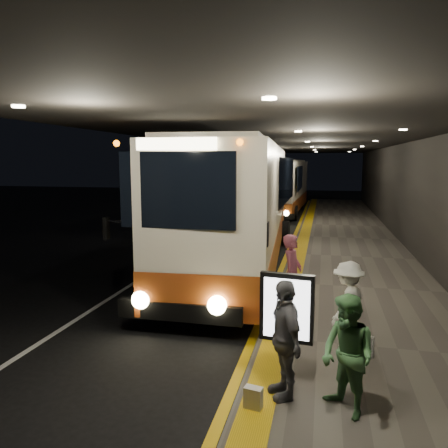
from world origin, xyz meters
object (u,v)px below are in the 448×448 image
(passenger_waiting_green, at_px, (348,356))
(stanchion_post, at_px, (293,283))
(coach_main, at_px, (239,211))
(info_sign, at_px, (287,310))
(bag_plain, at_px, (253,398))
(passenger_waiting_white, at_px, (348,304))
(passenger_boarding, at_px, (292,274))
(bag_polka, at_px, (365,346))
(coach_second, at_px, (283,189))
(passenger_waiting_grey, at_px, (284,339))

(passenger_waiting_green, height_order, stanchion_post, passenger_waiting_green)
(coach_main, xyz_separation_m, info_sign, (2.29, -8.00, -0.61))
(bag_plain, bearing_deg, passenger_waiting_white, 61.59)
(info_sign, height_order, stanchion_post, info_sign)
(passenger_boarding, height_order, bag_plain, passenger_boarding)
(bag_polka, relative_size, info_sign, 0.21)
(coach_second, bearing_deg, stanchion_post, -82.19)
(passenger_waiting_green, height_order, passenger_waiting_grey, passenger_waiting_grey)
(passenger_boarding, bearing_deg, info_sign, -166.53)
(passenger_boarding, bearing_deg, stanchion_post, 12.15)
(coach_main, height_order, bag_plain, coach_main)
(coach_main, distance_m, passenger_waiting_white, 7.15)
(passenger_waiting_white, bearing_deg, passenger_waiting_grey, 1.49)
(coach_main, xyz_separation_m, passenger_waiting_grey, (2.30, -8.38, -0.92))
(passenger_waiting_green, xyz_separation_m, passenger_waiting_white, (0.12, 2.39, -0.03))
(passenger_waiting_grey, distance_m, info_sign, 0.49)
(bag_polka, height_order, info_sign, info_sign)
(passenger_waiting_white, distance_m, bag_polka, 0.82)
(coach_second, height_order, bag_polka, coach_second)
(info_sign, distance_m, stanchion_post, 3.96)
(passenger_waiting_grey, height_order, bag_plain, passenger_waiting_grey)
(passenger_waiting_white, xyz_separation_m, passenger_waiting_grey, (-1.00, -2.12, 0.08))
(passenger_boarding, xyz_separation_m, bag_polka, (1.46, -2.03, -0.73))
(coach_main, bearing_deg, info_sign, -77.64)
(passenger_boarding, xyz_separation_m, passenger_waiting_white, (1.16, -1.59, -0.10))
(coach_main, bearing_deg, bag_polka, -65.42)
(coach_second, xyz_separation_m, passenger_waiting_green, (3.15, -24.62, -0.74))
(bag_polka, bearing_deg, bag_plain, -128.40)
(passenger_waiting_green, distance_m, bag_polka, 2.10)
(coach_main, distance_m, info_sign, 8.34)
(passenger_boarding, bearing_deg, bag_plain, -172.27)
(coach_second, relative_size, passenger_boarding, 6.34)
(passenger_waiting_grey, relative_size, bag_polka, 4.80)
(bag_polka, bearing_deg, passenger_waiting_green, -101.95)
(passenger_waiting_white, height_order, stanchion_post, passenger_waiting_white)
(stanchion_post, bearing_deg, coach_second, 95.95)
(passenger_waiting_white, distance_m, info_sign, 2.05)
(passenger_waiting_green, height_order, passenger_waiting_white, passenger_waiting_green)
(passenger_waiting_green, relative_size, stanchion_post, 1.61)
(passenger_boarding, xyz_separation_m, bag_plain, (-0.23, -4.16, -0.76))
(passenger_waiting_white, bearing_deg, coach_main, -125.34)
(coach_main, bearing_deg, bag_plain, -81.40)
(coach_main, relative_size, stanchion_post, 12.58)
(coach_main, relative_size, bag_polka, 35.60)
(passenger_waiting_white, bearing_deg, stanchion_post, -124.58)
(passenger_waiting_green, bearing_deg, bag_polka, 127.79)
(coach_second, relative_size, passenger_waiting_grey, 6.51)
(passenger_waiting_white, xyz_separation_m, bag_plain, (-1.39, -2.57, -0.65))
(passenger_waiting_grey, bearing_deg, passenger_waiting_green, 48.16)
(passenger_waiting_green, relative_size, bag_plain, 5.31)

